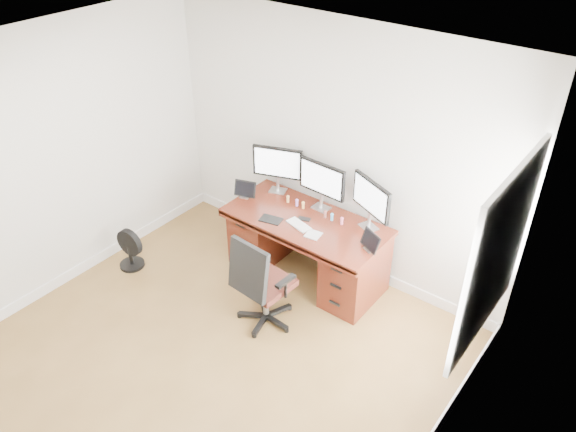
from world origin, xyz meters
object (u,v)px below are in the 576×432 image
Objects in this scene: office_chair at (262,296)px; monitor_center at (322,181)px; keyboard at (299,225)px; floor_fan at (129,249)px; desk at (307,245)px.

office_chair is 1.32m from monitor_center.
monitor_center is 2.01× the size of keyboard.
floor_fan is 0.85× the size of monitor_center.
office_chair is (0.08, -0.85, -0.07)m from desk.
keyboard is (-0.08, 0.69, 0.42)m from office_chair.
office_chair is at bearing -84.36° from desk.
keyboard is at bearing -86.17° from monitor_center.
office_chair is 2.16× the size of floor_fan.
office_chair is at bearing 1.86° from floor_fan.
keyboard is at bearing -87.20° from desk.
desk is at bearing 106.54° from keyboard.
monitor_center is (-0.08, 1.09, 0.75)m from office_chair.
desk is 0.85m from office_chair.
floor_fan is at bearing -137.67° from keyboard.
desk is 3.09× the size of monitor_center.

